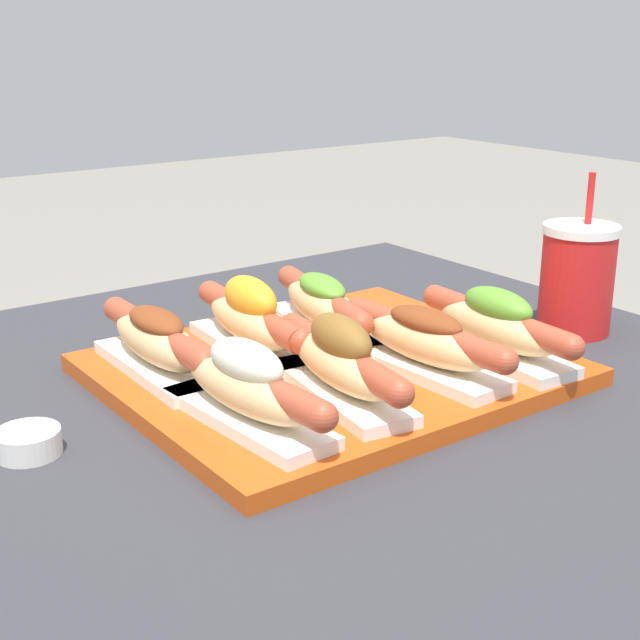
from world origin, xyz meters
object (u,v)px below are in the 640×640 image
Objects in this scene: hot_dog_4 at (157,342)px; drink_cup at (577,279)px; hot_dog_3 at (497,326)px; hot_dog_5 at (251,319)px; serving_tray at (331,370)px; sauce_bowl at (28,441)px; hot_dog_2 at (425,341)px; hot_dog_6 at (322,305)px; hot_dog_1 at (341,362)px; hot_dog_0 at (247,387)px.

drink_cup is at bearing -15.10° from hot_dog_4.
hot_dog_5 is (-0.20, 0.17, 0.00)m from hot_dog_3.
hot_dog_4 is (-0.16, 0.08, 0.04)m from serving_tray.
drink_cup reaches higher than sauce_bowl.
hot_dog_2 is (0.06, -0.08, 0.04)m from serving_tray.
hot_dog_6 is 0.31m from drink_cup.
drink_cup reaches higher than hot_dog_3.
sauce_bowl reaches higher than serving_tray.
hot_dog_2 is 0.09m from hot_dog_3.
serving_tray is at bearing -56.07° from hot_dog_5.
hot_dog_2 is 0.38m from sauce_bowl.
hot_dog_1 is 0.15m from hot_dog_5.
drink_cup is (0.27, 0.03, 0.01)m from hot_dog_2.
serving_tray is 0.11m from hot_dog_2.
drink_cup is (0.37, -0.13, 0.01)m from hot_dog_5.
hot_dog_5 is at bearing 123.93° from serving_tray.
drink_cup reaches higher than hot_dog_2.
drink_cup is at bearing 4.26° from hot_dog_1.
hot_dog_2 is 1.02× the size of hot_dog_6.
sauce_bowl is at bearing 166.19° from hot_dog_2.
serving_tray is 2.30× the size of drink_cup.
hot_dog_0 is 0.48m from drink_cup.
hot_dog_2 is 0.27m from hot_dog_4.
hot_dog_5 reaches higher than hot_dog_2.
hot_dog_2 is at bearing 0.49° from hot_dog_1.
hot_dog_0 reaches higher than hot_dog_4.
sauce_bowl is at bearing -157.17° from hot_dog_4.
drink_cup reaches higher than hot_dog_6.
drink_cup is (0.32, -0.05, 0.06)m from serving_tray.
hot_dog_1 reaches higher than hot_dog_0.
hot_dog_2 is at bearing -54.98° from hot_dog_5.
serving_tray is at bearing 148.49° from hot_dog_3.
hot_dog_2 is at bearing -53.97° from serving_tray.
serving_tray is 1.93× the size of hot_dog_0.
drink_cup reaches higher than serving_tray.
hot_dog_4 is 1.02× the size of hot_dog_6.
hot_dog_6 is at bearing 154.60° from drink_cup.
hot_dog_5 is 0.27m from sauce_bowl.
serving_tray is 0.10m from hot_dog_1.
hot_dog_3 is at bearing -3.14° from hot_dog_1.
hot_dog_3 is at bearing -59.36° from hot_dog_6.
drink_cup is (0.37, 0.03, 0.01)m from hot_dog_1.
serving_tray is 1.93× the size of hot_dog_4.
hot_dog_1 is at bearing -0.43° from hot_dog_0.
hot_dog_0 is 0.16m from hot_dog_4.
hot_dog_4 is at bearing -179.55° from hot_dog_6.
hot_dog_1 reaches higher than hot_dog_4.
drink_cup is (0.64, -0.06, 0.05)m from sauce_bowl.
hot_dog_5 reaches higher than serving_tray.
hot_dog_2 is 1.00× the size of hot_dog_4.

